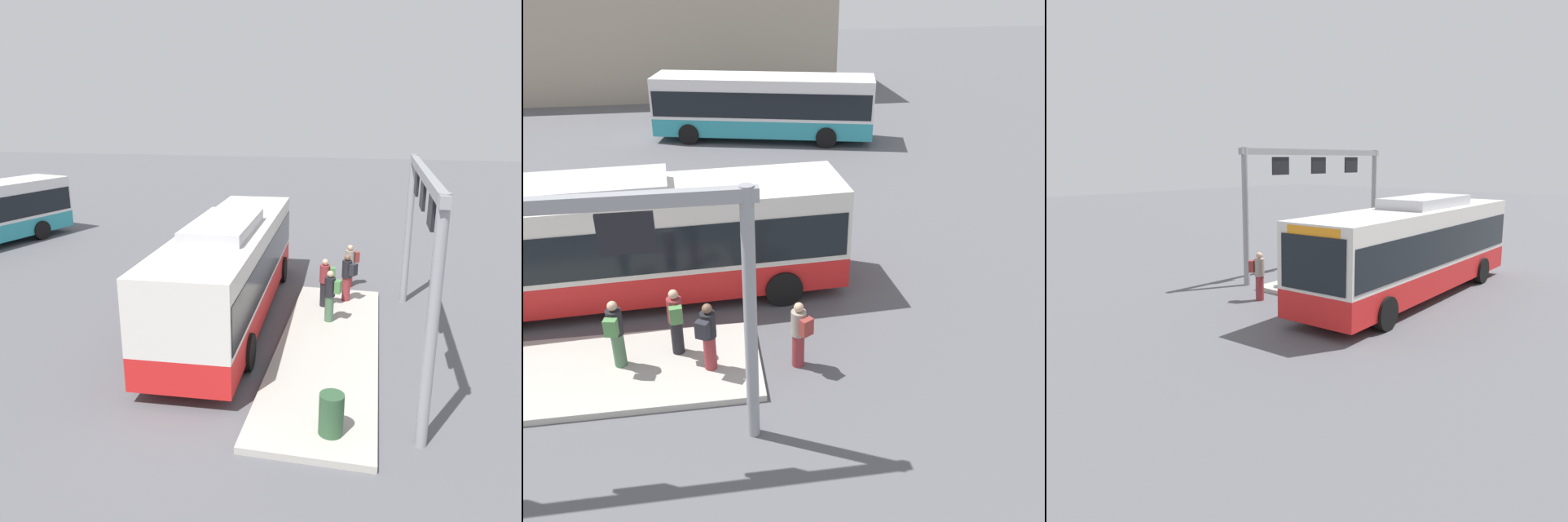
% 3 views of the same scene
% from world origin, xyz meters
% --- Properties ---
extents(ground_plane, '(120.00, 120.00, 0.00)m').
position_xyz_m(ground_plane, '(0.00, 0.00, 0.00)').
color(ground_plane, '#56565B').
extents(platform_curb, '(10.00, 2.80, 0.16)m').
position_xyz_m(platform_curb, '(-1.96, -3.37, 0.08)').
color(platform_curb, '#B2ADA3').
rests_on(platform_curb, ground).
extents(bus_main, '(11.57, 3.15, 3.46)m').
position_xyz_m(bus_main, '(-0.01, -0.00, 1.81)').
color(bus_main, red).
rests_on(bus_main, ground).
extents(bus_background_left, '(11.01, 4.99, 3.10)m').
position_xyz_m(bus_background_left, '(5.36, 14.63, 1.78)').
color(bus_background_left, teal).
rests_on(bus_background_left, ground).
extents(person_boarding, '(0.54, 0.61, 1.67)m').
position_xyz_m(person_boarding, '(3.92, -3.66, 0.89)').
color(person_boarding, maroon).
rests_on(person_boarding, ground).
extents(person_waiting_near, '(0.53, 0.61, 1.67)m').
position_xyz_m(person_waiting_near, '(1.90, -3.66, 1.05)').
color(person_waiting_near, maroon).
rests_on(person_waiting_near, platform_curb).
extents(person_waiting_mid, '(0.38, 0.55, 1.67)m').
position_xyz_m(person_waiting_mid, '(1.20, -2.97, 1.05)').
color(person_waiting_mid, black).
rests_on(person_waiting_mid, platform_curb).
extents(person_waiting_far, '(0.40, 0.57, 1.67)m').
position_xyz_m(person_waiting_far, '(-0.10, -3.25, 1.05)').
color(person_waiting_far, '#476B4C').
rests_on(person_waiting_far, platform_curb).
extents(station_building, '(27.98, 8.00, 8.57)m').
position_xyz_m(station_building, '(-2.86, 27.35, 4.28)').
color(station_building, tan).
rests_on(station_building, ground).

